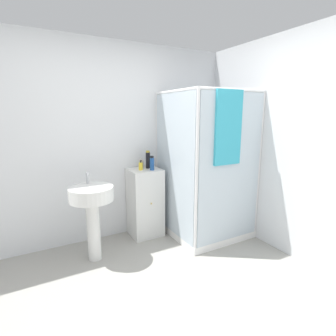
{
  "coord_description": "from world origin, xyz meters",
  "views": [
    {
      "loc": [
        -0.91,
        -1.6,
        1.63
      ],
      "look_at": [
        0.55,
        1.08,
        0.99
      ],
      "focal_mm": 28.0,
      "sensor_mm": 36.0,
      "label": 1
    }
  ],
  "objects": [
    {
      "name": "ground_plane",
      "position": [
        0.0,
        0.0,
        0.0
      ],
      "size": [
        12.0,
        12.0,
        0.0
      ],
      "primitive_type": "plane",
      "color": "#9E9B93"
    },
    {
      "name": "wall_back",
      "position": [
        0.0,
        1.7,
        1.25
      ],
      "size": [
        6.4,
        0.06,
        2.5
      ],
      "primitive_type": "cube",
      "color": "silver",
      "rests_on": "ground_plane"
    },
    {
      "name": "wall_right",
      "position": [
        1.7,
        0.0,
        1.25
      ],
      "size": [
        0.06,
        6.4,
        2.5
      ],
      "primitive_type": "cube",
      "color": "silver",
      "rests_on": "ground_plane"
    },
    {
      "name": "shower_enclosure",
      "position": [
        1.11,
        1.09,
        0.49
      ],
      "size": [
        0.99,
        1.02,
        1.9
      ],
      "color": "white",
      "rests_on": "ground_plane"
    },
    {
      "name": "vanity_cabinet",
      "position": [
        0.42,
        1.48,
        0.46
      ],
      "size": [
        0.41,
        0.4,
        0.91
      ],
      "color": "silver",
      "rests_on": "ground_plane"
    },
    {
      "name": "sink",
      "position": [
        -0.34,
        1.18,
        0.64
      ],
      "size": [
        0.48,
        0.48,
        0.98
      ],
      "color": "white",
      "rests_on": "ground_plane"
    },
    {
      "name": "soap_dispenser",
      "position": [
        0.36,
        1.46,
        0.96
      ],
      "size": [
        0.05,
        0.05,
        0.13
      ],
      "color": "yellow",
      "rests_on": "vanity_cabinet"
    },
    {
      "name": "shampoo_bottle_tall_black",
      "position": [
        0.49,
        1.52,
        1.02
      ],
      "size": [
        0.06,
        0.06,
        0.23
      ],
      "color": "black",
      "rests_on": "vanity_cabinet"
    },
    {
      "name": "shampoo_bottle_blue",
      "position": [
        0.48,
        1.38,
        1.0
      ],
      "size": [
        0.06,
        0.06,
        0.18
      ],
      "color": "#1E4C93",
      "rests_on": "vanity_cabinet"
    },
    {
      "name": "lotion_bottle_white",
      "position": [
        0.42,
        1.58,
        0.97
      ],
      "size": [
        0.06,
        0.06,
        0.14
      ],
      "color": "beige",
      "rests_on": "vanity_cabinet"
    }
  ]
}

